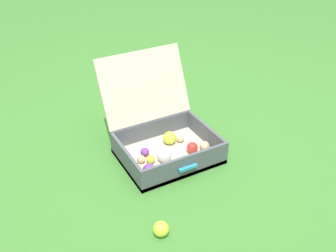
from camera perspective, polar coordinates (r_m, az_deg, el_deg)
ground_plane at (r=2.40m, az=1.35°, el=-3.52°), size 16.00×16.00×0.00m
open_suitcase at (r=2.33m, az=-0.92°, el=-1.20°), size 0.54×0.63×0.53m
stray_ball_on_grass at (r=1.87m, az=-1.02°, el=-14.53°), size 0.08×0.08×0.08m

